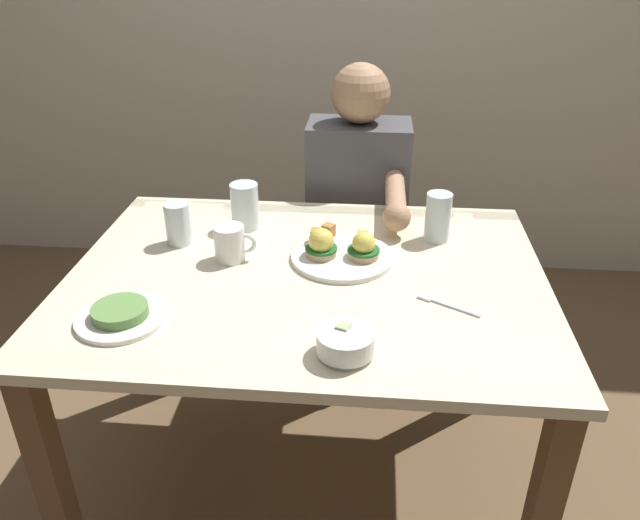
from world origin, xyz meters
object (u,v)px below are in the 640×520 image
coffee_mug (230,242)px  eggs_benedict_plate (341,251)px  fruit_bowl (345,343)px  side_plate (121,315)px  water_glass_far (245,209)px  diner_person (358,211)px  dining_table (307,309)px  water_glass_near (438,219)px  fork (445,304)px  water_glass_extra (178,226)px

coffee_mug → eggs_benedict_plate: bearing=5.3°
fruit_bowl → side_plate: (-0.50, 0.08, -0.02)m
fruit_bowl → water_glass_far: size_ratio=0.89×
side_plate → diner_person: (0.50, 0.85, -0.10)m
dining_table → water_glass_near: size_ratio=8.79×
water_glass_far → diner_person: bearing=47.8°
eggs_benedict_plate → fruit_bowl: bearing=-85.5°
coffee_mug → fork: bearing=-17.9°
water_glass_far → side_plate: size_ratio=0.67×
coffee_mug → water_glass_near: size_ratio=0.81×
fruit_bowl → water_glass_far: (-0.32, 0.58, 0.03)m
coffee_mug → water_glass_far: bearing=89.9°
dining_table → water_glass_extra: water_glass_extra is taller
coffee_mug → diner_person: bearing=59.9°
eggs_benedict_plate → diner_person: (0.03, 0.52, -0.11)m
coffee_mug → water_glass_far: 0.20m
coffee_mug → water_glass_extra: water_glass_extra is taller
water_glass_extra → fruit_bowl: bearing=-44.0°
coffee_mug → fork: (0.54, -0.17, -0.05)m
side_plate → diner_person: bearing=59.5°
fork → water_glass_far: (-0.54, 0.37, 0.06)m
water_glass_near → water_glass_extra: 0.71m
eggs_benedict_plate → water_glass_far: (-0.29, 0.17, 0.03)m
side_plate → diner_person: size_ratio=0.18×
fork → water_glass_near: size_ratio=1.05×
fruit_bowl → water_glass_near: size_ratio=0.88×
water_glass_extra → eggs_benedict_plate: bearing=-7.0°
dining_table → side_plate: side_plate is taller
fruit_bowl → coffee_mug: size_ratio=1.08×
dining_table → side_plate: (-0.39, -0.25, 0.12)m
fork → water_glass_extra: water_glass_extra is taller
coffee_mug → fork: size_ratio=0.78×
eggs_benedict_plate → water_glass_near: size_ratio=1.98×
dining_table → water_glass_far: size_ratio=8.95×
dining_table → eggs_benedict_plate: size_ratio=4.44×
fork → side_plate: bearing=-169.9°
side_plate → fruit_bowl: bearing=-9.1°
water_glass_extra → side_plate: (-0.02, -0.38, -0.04)m
fork → diner_person: size_ratio=0.13×
coffee_mug → water_glass_extra: (-0.16, 0.08, 0.00)m
eggs_benedict_plate → diner_person: diner_person is taller
water_glass_extra → side_plate: 0.39m
fruit_bowl → coffee_mug: coffee_mug is taller
eggs_benedict_plate → water_glass_extra: water_glass_extra is taller
side_plate → water_glass_far: bearing=69.7°
dining_table → fruit_bowl: (0.11, -0.33, 0.14)m
fruit_bowl → diner_person: diner_person is taller
eggs_benedict_plate → fruit_bowl: size_ratio=2.25×
fruit_bowl → coffee_mug: 0.50m
side_plate → dining_table: bearing=32.4°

